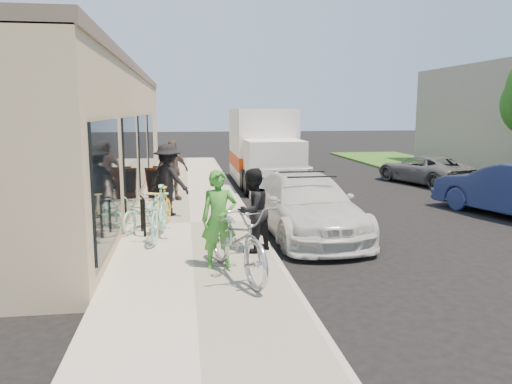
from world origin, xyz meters
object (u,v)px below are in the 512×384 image
bike_rack (143,212)px  woman_rider (219,219)px  sandwich_board (158,182)px  far_car_gray (424,169)px  man_standing (252,210)px  bystander_b (172,170)px  moving_truck (264,151)px  cruiser_bike_b (142,212)px  tandem_bike (237,238)px  cruiser_bike_c (162,208)px  bystander_a (168,180)px  sedan_silver (280,198)px  cruiser_bike_a (159,213)px  sedan_white (306,205)px

bike_rack → woman_rider: size_ratio=0.49×
sandwich_board → woman_rider: (1.41, -7.29, 0.36)m
sandwich_board → far_car_gray: bearing=38.0°
man_standing → bystander_b: size_ratio=0.89×
moving_truck → bystander_b: moving_truck is taller
moving_truck → cruiser_bike_b: (-4.10, -7.82, -0.73)m
bike_rack → moving_truck: 9.22m
tandem_bike → cruiser_bike_b: tandem_bike is taller
woman_rider → tandem_bike: bearing=-63.5°
cruiser_bike_c → moving_truck: bearing=77.0°
moving_truck → bystander_b: bearing=-130.4°
bystander_b → woman_rider: bearing=-110.9°
sandwich_board → tandem_bike: tandem_bike is taller
man_standing → bystander_a: size_ratio=0.87×
bystander_b → sedan_silver: bearing=-63.4°
bike_rack → moving_truck: bearing=64.0°
sedan_silver → man_standing: man_standing is taller
cruiser_bike_a → woman_rider: bearing=-55.7°
bike_rack → cruiser_bike_b: bearing=98.5°
far_car_gray → man_standing: (-8.09, -9.09, 0.40)m
sedan_white → far_car_gray: size_ratio=1.21×
bystander_a → sedan_white: bearing=-174.9°
moving_truck → woman_rider: 11.16m
far_car_gray → woman_rider: (-8.79, -9.97, 0.44)m
bike_rack → tandem_bike: bearing=-60.1°
moving_truck → cruiser_bike_c: size_ratio=3.81×
sedan_silver → cruiser_bike_b: bearing=-148.7°
man_standing → cruiser_bike_b: size_ratio=1.03×
sedan_silver → bystander_b: 3.64m
sedan_white → bystander_a: size_ratio=2.63×
sedan_silver → bystander_b: size_ratio=1.55×
cruiser_bike_b → sedan_white: bearing=18.0°
sandwich_board → bystander_b: (0.47, -0.47, 0.42)m
man_standing → sedan_silver: bearing=-153.0°
moving_truck → man_standing: bearing=-100.1°
sedan_silver → cruiser_bike_a: cruiser_bike_a is taller
sandwich_board → woman_rider: bearing=-55.7°
bike_rack → bystander_b: (0.56, 4.22, 0.42)m
sedan_white → sedan_silver: bearing=91.7°
sedan_silver → cruiser_bike_c: 3.51m
woman_rider → bystander_a: bystander_a is taller
tandem_bike → cruiser_bike_a: size_ratio=1.27×
sedan_white → far_car_gray: 9.89m
sedan_silver → sandwich_board: bearing=149.3°
far_car_gray → sedan_white: bearing=30.8°
far_car_gray → bystander_b: 10.25m
man_standing → cruiser_bike_a: size_ratio=0.87×
sedan_silver → tandem_bike: (-1.75, -5.26, 0.29)m
bystander_a → sandwich_board: bearing=-44.4°
sandwich_board → far_car_gray: size_ratio=0.24×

